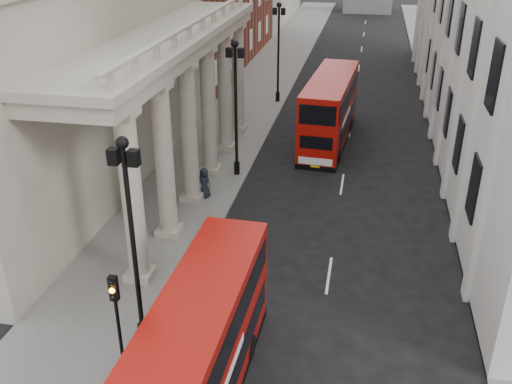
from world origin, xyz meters
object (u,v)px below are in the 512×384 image
lamp_post_mid (236,100)px  pedestrian_a (139,210)px  bus_far (330,109)px  pedestrian_b (134,196)px  lamp_post_north (278,46)px  bus_near (201,347)px  traffic_light (116,310)px  pedestrian_c (204,183)px  lamp_post_south (132,232)px

lamp_post_mid → pedestrian_a: bearing=-115.9°
bus_far → pedestrian_b: (-9.55, -13.03, -1.49)m
lamp_post_north → bus_near: (3.01, -34.25, -2.67)m
lamp_post_mid → pedestrian_b: size_ratio=4.73×
traffic_light → lamp_post_north: bearing=90.2°
lamp_post_north → traffic_light: bearing=-89.8°
traffic_light → bus_far: bearing=78.7°
bus_near → lamp_post_north: bearing=96.2°
lamp_post_mid → bus_far: lamp_post_mid is taller
pedestrian_a → pedestrian_c: size_ratio=0.90×
lamp_post_mid → pedestrian_b: bearing=-126.7°
bus_near → pedestrian_a: bearing=122.1°
pedestrian_c → lamp_post_mid: bearing=91.9°
lamp_post_mid → lamp_post_north: 16.00m
bus_far → pedestrian_a: 16.90m
lamp_post_mid → lamp_post_north: bearing=90.0°
lamp_post_south → pedestrian_a: lamp_post_south is taller
lamp_post_north → pedestrian_c: size_ratio=4.65×
traffic_light → bus_far: size_ratio=0.38×
traffic_light → pedestrian_a: traffic_light is taller
pedestrian_b → pedestrian_c: size_ratio=0.98×
lamp_post_south → lamp_post_mid: bearing=90.0°
lamp_post_mid → pedestrian_a: 9.05m
lamp_post_north → bus_near: 34.48m
pedestrian_b → pedestrian_c: 4.09m
pedestrian_b → bus_near: bearing=114.3°
bus_far → pedestrian_a: bearing=-117.1°
bus_near → pedestrian_c: size_ratio=5.57×
lamp_post_north → lamp_post_south: bearing=-90.0°
traffic_light → bus_near: size_ratio=0.43×
pedestrian_a → pedestrian_b: bearing=90.0°
lamp_post_south → pedestrian_c: lamp_post_south is taller
traffic_light → pedestrian_b: traffic_light is taller
lamp_post_mid → pedestrian_b: lamp_post_mid is taller
pedestrian_c → pedestrian_b: bearing=-125.2°
lamp_post_south → bus_near: lamp_post_south is taller
bus_near → lamp_post_south: bearing=144.4°
bus_near → lamp_post_mid: bearing=100.6°
lamp_post_south → pedestrian_a: size_ratio=5.18×
bus_far → lamp_post_mid: bearing=-121.9°
bus_near → bus_far: 25.45m
lamp_post_south → pedestrian_b: bearing=113.6°
lamp_post_south → bus_far: 23.80m
lamp_post_south → traffic_light: 2.71m
pedestrian_c → lamp_post_south: bearing=-65.9°
lamp_post_south → pedestrian_a: bearing=112.2°
pedestrian_b → pedestrian_a: bearing=115.3°
lamp_post_north → pedestrian_c: 19.95m
lamp_post_north → pedestrian_b: (-4.41, -21.92, -3.91)m
bus_far → pedestrian_a: bus_far is taller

